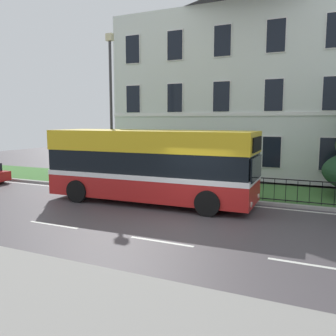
{
  "coord_description": "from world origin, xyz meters",
  "views": [
    {
      "loc": [
        4.31,
        -10.72,
        3.46
      ],
      "look_at": [
        -2.42,
        3.94,
        1.32
      ],
      "focal_mm": 38.18,
      "sensor_mm": 36.0,
      "label": 1
    }
  ],
  "objects_px": {
    "georgian_townhouse": "(263,84)",
    "street_lamp_post": "(111,101)",
    "litter_bin": "(148,175)",
    "single_decker_bus": "(151,165)"
  },
  "relations": [
    {
      "from": "single_decker_bus",
      "to": "litter_bin",
      "type": "bearing_deg",
      "value": 118.25
    },
    {
      "from": "georgian_townhouse",
      "to": "street_lamp_post",
      "type": "relative_size",
      "value": 2.26
    },
    {
      "from": "georgian_townhouse",
      "to": "single_decker_bus",
      "type": "bearing_deg",
      "value": -102.83
    },
    {
      "from": "single_decker_bus",
      "to": "street_lamp_post",
      "type": "distance_m",
      "value": 5.29
    },
    {
      "from": "single_decker_bus",
      "to": "street_lamp_post",
      "type": "relative_size",
      "value": 1.15
    },
    {
      "from": "street_lamp_post",
      "to": "litter_bin",
      "type": "distance_m",
      "value": 4.3
    },
    {
      "from": "litter_bin",
      "to": "georgian_townhouse",
      "type": "bearing_deg",
      "value": 64.57
    },
    {
      "from": "georgian_townhouse",
      "to": "litter_bin",
      "type": "xyz_separation_m",
      "value": [
        -4.05,
        -8.53,
        -5.12
      ]
    },
    {
      "from": "street_lamp_post",
      "to": "litter_bin",
      "type": "xyz_separation_m",
      "value": [
        2.11,
        0.08,
        -3.74
      ]
    },
    {
      "from": "georgian_townhouse",
      "to": "street_lamp_post",
      "type": "bearing_deg",
      "value": -125.64
    }
  ]
}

